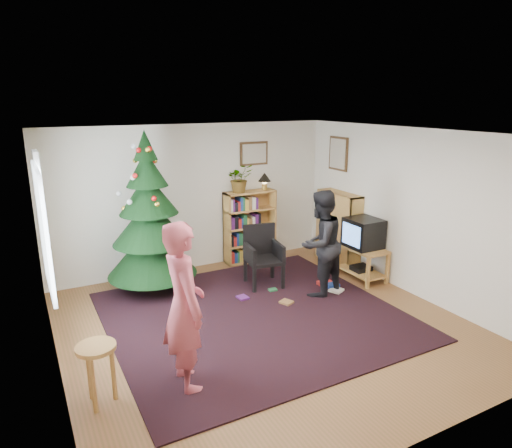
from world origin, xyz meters
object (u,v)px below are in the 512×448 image
potted_plant (240,178)px  crt_tv (363,233)px  picture_back (254,153)px  table_lamp (265,178)px  bookshelf_back (250,226)px  armchair (261,253)px  stool (97,359)px  tv_stand (362,260)px  bookshelf_right (338,227)px  person_standing (184,306)px  picture_right (338,154)px  christmas_tree (150,226)px  person_by_chair (320,244)px

potted_plant → crt_tv: bearing=-49.4°
picture_back → potted_plant: bearing=-159.2°
picture_back → table_lamp: (0.15, -0.14, -0.44)m
picture_back → bookshelf_back: 1.30m
picture_back → crt_tv: size_ratio=1.01×
potted_plant → picture_back: bearing=20.8°
armchair → stool: size_ratio=1.52×
armchair → tv_stand: bearing=-10.6°
bookshelf_right → tv_stand: size_ratio=1.55×
crt_tv → person_standing: 3.83m
bookshelf_right → crt_tv: size_ratio=2.39×
picture_right → crt_tv: 1.60m
christmas_tree → tv_stand: bearing=-20.2°
bookshelf_right → crt_tv: 0.82m
bookshelf_back → person_standing: (-2.34, -3.08, 0.22)m
picture_right → christmas_tree: christmas_tree is taller
picture_right → armchair: size_ratio=0.62×
bookshelf_right → person_standing: size_ratio=0.73×
crt_tv → potted_plant: bearing=130.6°
christmas_tree → crt_tv: bearing=-20.2°
christmas_tree → stool: size_ratio=3.90×
christmas_tree → tv_stand: 3.46m
bookshelf_right → table_lamp: table_lamp is taller
picture_right → picture_back: bearing=151.3°
tv_stand → christmas_tree: bearing=159.8°
person_by_chair → picture_back: bearing=-106.1°
bookshelf_back → person_by_chair: bearing=-82.9°
crt_tv → potted_plant: 2.31m
picture_back → christmas_tree: size_ratio=0.22×
picture_back → crt_tv: (1.07, -1.79, -1.16)m
picture_back → person_by_chair: bearing=-87.9°
christmas_tree → bookshelf_back: (1.96, 0.49, -0.37)m
christmas_tree → tv_stand: (3.18, -1.17, -0.71)m
picture_back → picture_right: 1.51m
christmas_tree → person_standing: bearing=-98.3°
armchair → potted_plant: bearing=90.9°
table_lamp → armchair: bearing=-121.6°
picture_right → bookshelf_back: (-1.48, 0.59, -1.29)m
picture_back → bookshelf_right: picture_back is taller
bookshelf_right → person_by_chair: size_ratio=0.80×
tv_stand → stool: stool is taller
crt_tv → table_lamp: bearing=119.1°
christmas_tree → armchair: christmas_tree is taller
table_lamp → crt_tv: bearing=-60.9°
bookshelf_right → stool: (-4.54, -2.12, -0.17)m
person_by_chair → christmas_tree: bearing=-50.0°
armchair → crt_tv: bearing=-10.6°
picture_right → person_by_chair: bearing=-134.9°
picture_back → tv_stand: (1.07, -1.79, -1.63)m
armchair → person_standing: person_standing is taller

